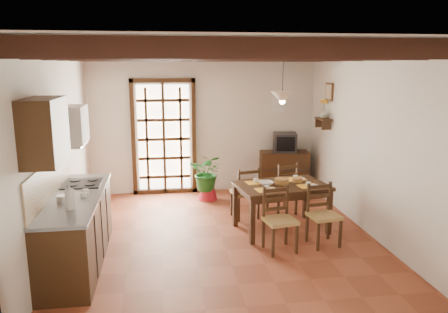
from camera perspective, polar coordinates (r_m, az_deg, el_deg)
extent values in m
plane|color=brown|center=(6.67, -0.36, -10.45)|extent=(5.00, 5.00, 0.00)
cube|color=silver|center=(8.73, -2.63, 4.43)|extent=(4.50, 0.02, 2.80)
cube|color=silver|center=(3.88, 4.70, -5.25)|extent=(4.50, 0.02, 2.80)
cube|color=silver|center=(6.38, -20.85, 0.83)|extent=(0.02, 5.00, 2.80)
cube|color=silver|center=(6.94, 18.35, 1.87)|extent=(0.02, 5.00, 2.80)
cube|color=white|center=(6.17, -0.40, 14.33)|extent=(4.50, 5.00, 0.02)
cube|color=black|center=(4.10, 3.74, 13.95)|extent=(4.50, 0.14, 0.20)
cube|color=black|center=(4.93, 1.66, 13.64)|extent=(4.50, 0.14, 0.20)
cube|color=black|center=(5.75, 0.19, 13.41)|extent=(4.50, 0.14, 0.20)
cube|color=black|center=(6.59, -0.91, 13.23)|extent=(4.50, 0.14, 0.20)
cube|color=black|center=(7.42, -1.76, 13.09)|extent=(4.50, 0.14, 0.20)
cube|color=black|center=(8.26, -2.44, 12.97)|extent=(4.50, 0.14, 0.20)
cube|color=white|center=(8.72, -7.85, 2.33)|extent=(1.01, 0.02, 2.11)
cube|color=#311E0F|center=(8.56, -8.07, 9.82)|extent=(1.26, 0.10, 0.08)
cube|color=#311E0F|center=(8.69, -11.74, 2.15)|extent=(0.08, 0.10, 2.28)
cube|color=#311E0F|center=(8.70, -3.95, 2.38)|extent=(0.08, 0.10, 2.28)
cube|color=#311E0F|center=(8.65, -7.85, 2.25)|extent=(1.01, 0.03, 2.02)
cube|color=#311E0F|center=(6.00, -18.55, -9.22)|extent=(0.60, 2.20, 0.88)
cube|color=slate|center=(5.86, -18.85, -5.01)|extent=(0.64, 2.25, 0.04)
cube|color=tan|center=(5.86, -21.74, -2.89)|extent=(0.02, 2.20, 0.50)
cube|color=#311E0F|center=(5.02, -22.41, 3.08)|extent=(0.35, 0.80, 0.70)
cube|color=white|center=(6.23, -19.38, 3.96)|extent=(0.38, 0.60, 0.50)
cube|color=silver|center=(6.27, -19.21, 1.52)|extent=(0.32, 0.55, 0.04)
cube|color=black|center=(6.37, -17.99, -3.36)|extent=(0.50, 0.55, 0.02)
cylinder|color=white|center=(5.30, -19.47, -5.38)|extent=(0.11, 0.11, 0.24)
cylinder|color=silver|center=(5.63, -20.34, -5.27)|extent=(0.14, 0.14, 0.10)
cube|color=#321D10|center=(6.77, 7.54, -3.82)|extent=(1.48, 1.08, 0.05)
cube|color=#321D10|center=(6.79, 7.53, -4.42)|extent=(1.33, 0.97, 0.10)
cube|color=#321D10|center=(7.47, 10.60, -5.37)|extent=(0.08, 0.08, 0.69)
cube|color=#321D10|center=(6.99, 1.48, -6.37)|extent=(0.08, 0.08, 0.69)
cube|color=#321D10|center=(6.84, 13.57, -7.13)|extent=(0.08, 0.08, 0.69)
cube|color=#321D10|center=(6.32, 3.72, -8.43)|extent=(0.08, 0.08, 0.69)
cube|color=#AE894A|center=(6.11, 7.35, -8.31)|extent=(0.47, 0.45, 0.05)
cube|color=#311E0F|center=(6.17, 6.75, -5.85)|extent=(0.41, 0.10, 0.45)
cube|color=#311E0F|center=(6.18, 7.30, -10.22)|extent=(0.45, 0.43, 0.44)
cube|color=#AE894A|center=(6.41, 12.94, -7.57)|extent=(0.46, 0.44, 0.05)
cube|color=#311E0F|center=(6.47, 12.32, -5.26)|extent=(0.41, 0.10, 0.45)
cube|color=#311E0F|center=(6.48, 12.85, -9.39)|extent=(0.44, 0.42, 0.44)
cube|color=#AE894A|center=(7.35, 2.74, -4.71)|extent=(0.48, 0.46, 0.05)
cube|color=#311E0F|center=(7.14, 3.26, -3.36)|extent=(0.41, 0.11, 0.45)
cube|color=#311E0F|center=(7.42, 2.72, -6.33)|extent=(0.45, 0.44, 0.44)
cube|color=#AE894A|center=(7.60, 7.58, -4.11)|extent=(0.53, 0.52, 0.05)
cube|color=#311E0F|center=(7.40, 8.37, -2.70)|extent=(0.41, 0.17, 0.46)
cube|color=#311E0F|center=(7.66, 7.54, -5.74)|extent=(0.50, 0.49, 0.45)
cube|color=yellow|center=(6.49, 5.15, -4.41)|extent=(0.31, 0.23, 0.01)
cube|color=yellow|center=(6.67, 10.86, -4.11)|extent=(0.31, 0.23, 0.01)
cube|color=yellow|center=(6.89, 4.33, -3.42)|extent=(0.31, 0.23, 0.01)
cube|color=yellow|center=(7.06, 9.74, -3.17)|extent=(0.31, 0.23, 0.01)
cylinder|color=olive|center=(6.76, 7.56, -3.39)|extent=(0.21, 0.21, 0.09)
imported|color=white|center=(6.70, 5.49, -3.48)|extent=(0.23, 0.23, 0.05)
cube|color=#311E0F|center=(8.95, 7.85, -1.94)|extent=(1.01, 0.54, 0.82)
cube|color=black|center=(8.82, 7.96, 1.85)|extent=(0.51, 0.48, 0.38)
cube|color=black|center=(8.63, 8.33, 1.62)|extent=(0.36, 0.09, 0.28)
cube|color=white|center=(8.94, 7.04, 6.79)|extent=(0.25, 0.03, 0.32)
cone|color=maroon|center=(8.39, -2.13, -4.90)|extent=(0.37, 0.37, 0.22)
imported|color=#144C19|center=(8.27, -2.16, -1.85)|extent=(2.04, 1.89, 1.86)
cube|color=#311E0F|center=(8.33, 12.86, 4.82)|extent=(0.20, 0.42, 0.03)
cube|color=#311E0F|center=(8.18, 13.25, 4.04)|extent=(0.18, 0.03, 0.18)
cube|color=#311E0F|center=(8.50, 12.42, 4.36)|extent=(0.18, 0.03, 0.18)
imported|color=#B2BFB2|center=(8.32, 12.89, 5.50)|extent=(0.15, 0.15, 0.15)
sphere|color=yellow|center=(8.30, 12.96, 6.94)|extent=(0.14, 0.14, 0.14)
cylinder|color=#144C19|center=(8.31, 12.91, 5.91)|extent=(0.01, 0.01, 0.28)
cube|color=brown|center=(8.31, 13.57, 8.23)|extent=(0.03, 0.32, 0.32)
cube|color=#C3B292|center=(8.31, 13.48, 8.24)|extent=(0.01, 0.26, 0.26)
cylinder|color=black|center=(6.61, 7.72, 11.04)|extent=(0.01, 0.01, 0.70)
cone|color=beige|center=(6.63, 7.63, 7.84)|extent=(0.36, 0.36, 0.14)
sphere|color=#FFD88C|center=(6.64, 7.61, 7.15)|extent=(0.09, 0.09, 0.09)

